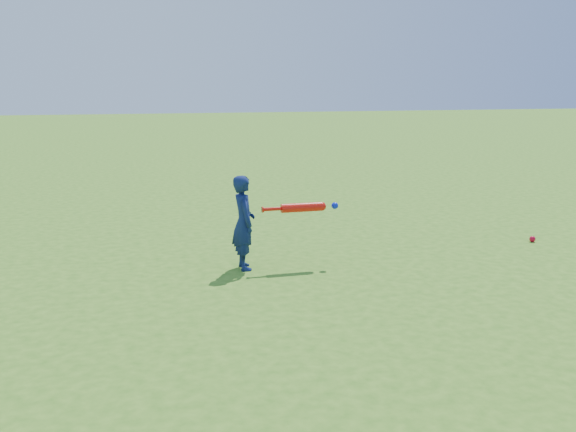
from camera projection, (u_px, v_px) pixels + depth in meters
name	position (u px, v px, depth m)	size (l,w,h in m)	color
ground	(314.00, 271.00, 6.93)	(80.00, 80.00, 0.00)	#3C741B
child	(244.00, 223.00, 6.94)	(0.38, 0.25, 1.03)	#101D4F
ground_ball_red	(532.00, 239.00, 8.22)	(0.08, 0.08, 0.08)	red
bat_swing	(305.00, 207.00, 7.05)	(0.88, 0.10, 0.10)	red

